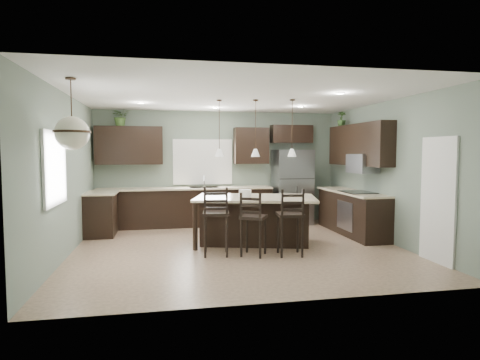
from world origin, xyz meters
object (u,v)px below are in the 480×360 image
Objects in this scene: bar_stool_right at (290,222)px; plant_back_left at (121,116)px; refrigerator at (292,187)px; bar_stool_left at (216,221)px; kitchen_island at (255,220)px; bar_stool_center at (253,224)px; serving_dish at (245,193)px.

plant_back_left is (-3.11, 3.23, 2.04)m from bar_stool_right.
bar_stool_left is at bearing -129.64° from refrigerator.
refrigerator reaches higher than bar_stool_right.
kitchen_island is 1.96× the size of bar_stool_right.
bar_stool_right is (0.39, -0.98, 0.12)m from kitchen_island.
refrigerator is 1.58× the size of bar_stool_right.
refrigerator is 0.80× the size of kitchen_island.
bar_stool_left reaches higher than kitchen_island.
serving_dish is at bearing 115.93° from bar_stool_center.
refrigerator is 3.60m from bar_stool_left.
bar_stool_right is 2.56× the size of plant_back_left.
refrigerator is at bearing 57.50° from bar_stool_left.
bar_stool_right is at bearing -60.46° from serving_dish.
serving_dish is 1.10m from bar_stool_left.
serving_dish is 0.20× the size of bar_stool_right.
bar_stool_left is 1.03× the size of bar_stool_right.
plant_back_left reaches higher than bar_stool_left.
refrigerator is 1.53× the size of bar_stool_left.
bar_stool_left is 4.05m from plant_back_left.
kitchen_island is (-1.42, -2.03, -0.46)m from refrigerator.
bar_stool_left is 1.09× the size of bar_stool_center.
kitchen_island is 1.06m from bar_stool_right.
refrigerator reaches higher than serving_dish.
refrigerator is 4.03× the size of plant_back_left.
plant_back_left is at bearing 177.00° from refrigerator.
plant_back_left reaches higher than bar_stool_center.
serving_dish is 1.03m from bar_stool_center.
serving_dish is 3.72m from plant_back_left.
bar_stool_left is (-2.29, -2.76, -0.32)m from refrigerator.
bar_stool_center reaches higher than kitchen_island.
bar_stool_right is (1.26, -0.25, -0.02)m from bar_stool_left.
bar_stool_center is 0.95× the size of bar_stool_right.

